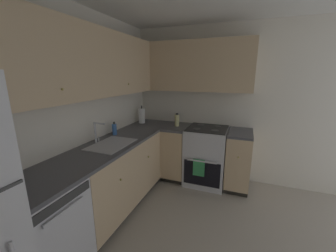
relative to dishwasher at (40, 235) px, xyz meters
name	(u,v)px	position (x,y,z in m)	size (l,w,h in m)	color
wall_back	(64,121)	(0.67, 0.33, 0.80)	(3.65, 0.05, 2.48)	silver
wall_right	(243,106)	(2.47, -1.47, 0.80)	(0.05, 3.64, 2.48)	silver
dishwasher	(40,235)	(0.00, 0.00, 0.00)	(0.60, 0.63, 0.88)	silver
lower_cabinets_back	(116,176)	(1.07, 0.00, 0.00)	(1.54, 0.62, 0.88)	tan
countertop_back	(113,144)	(1.07, 0.00, 0.45)	(2.74, 0.60, 0.04)	#4C4C51
lower_cabinets_right	(205,157)	(2.14, -0.96, 0.00)	(0.62, 1.34, 0.88)	tan
countertop_right	(206,130)	(2.14, -0.96, 0.45)	(0.60, 1.34, 0.03)	#4C4C51
oven_range	(206,155)	(2.16, -0.98, 0.02)	(0.68, 0.62, 1.06)	silver
upper_cabinets_back	(88,63)	(0.91, 0.14, 1.41)	(2.42, 0.34, 0.75)	tan
upper_cabinets_right	(191,67)	(2.28, -0.64, 1.41)	(0.32, 1.89, 0.75)	tan
sink	(112,148)	(0.99, -0.03, 0.43)	(0.57, 0.40, 0.10)	#B7B7BC
faucet	(97,131)	(1.00, 0.18, 0.62)	(0.07, 0.16, 0.26)	silver
soap_bottle	(114,129)	(1.36, 0.18, 0.55)	(0.06, 0.06, 0.18)	#3F72BF
paper_towel_roll	(142,116)	(2.14, 0.16, 0.60)	(0.11, 0.11, 0.31)	white
oil_bottle	(177,120)	(2.14, -0.48, 0.57)	(0.08, 0.08, 0.21)	beige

